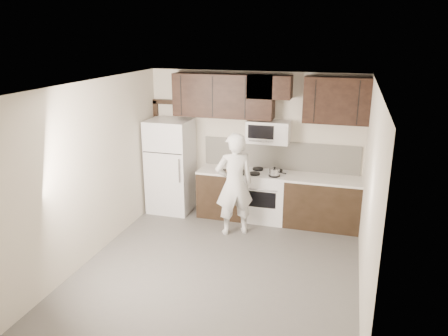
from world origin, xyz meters
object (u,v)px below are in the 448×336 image
at_px(refrigerator, 171,166).
at_px(microwave, 268,132).
at_px(person, 234,184).
at_px(stove, 265,196).

bearing_deg(refrigerator, microwave, 5.15).
bearing_deg(person, stove, -147.96).
xyz_separation_m(stove, person, (-0.40, -0.73, 0.44)).
height_order(microwave, person, microwave).
relative_size(stove, person, 0.52).
xyz_separation_m(refrigerator, person, (1.45, -0.68, -0.00)).
distance_m(stove, microwave, 1.20).
bearing_deg(person, microwave, -144.47).
bearing_deg(microwave, person, -115.36).
xyz_separation_m(microwave, refrigerator, (-1.85, -0.17, -0.75)).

